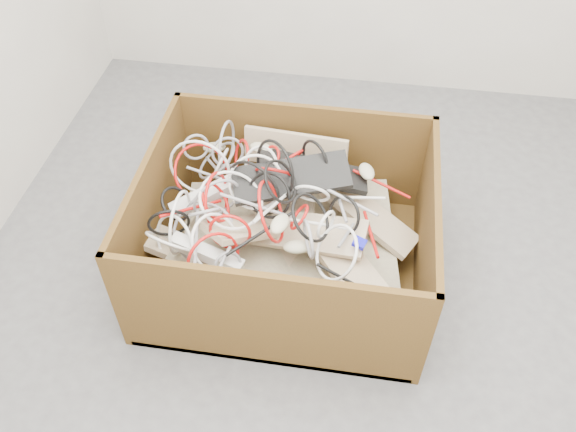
# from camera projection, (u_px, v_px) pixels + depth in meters

# --- Properties ---
(ground) EXTENTS (3.00, 3.00, 0.00)m
(ground) POSITION_uv_depth(u_px,v_px,m) (333.00, 284.00, 2.48)
(ground) COLOR #4B4B4D
(ground) RESTS_ON ground
(cardboard_box) EXTENTS (1.10, 0.91, 0.52)m
(cardboard_box) POSITION_uv_depth(u_px,v_px,m) (284.00, 247.00, 2.44)
(cardboard_box) COLOR #412910
(cardboard_box) RESTS_ON ground
(keyboard_pile) EXTENTS (1.09, 0.81, 0.38)m
(keyboard_pile) POSITION_uv_depth(u_px,v_px,m) (290.00, 216.00, 2.36)
(keyboard_pile) COLOR tan
(keyboard_pile) RESTS_ON cardboard_box
(mice_scatter) EXTENTS (0.76, 0.79, 0.17)m
(mice_scatter) POSITION_uv_depth(u_px,v_px,m) (269.00, 210.00, 2.29)
(mice_scatter) COLOR #BAB795
(mice_scatter) RESTS_ON keyboard_pile
(power_strip_left) EXTENTS (0.29, 0.21, 0.12)m
(power_strip_left) POSITION_uv_depth(u_px,v_px,m) (207.00, 194.00, 2.33)
(power_strip_left) COLOR silver
(power_strip_left) RESTS_ON keyboard_pile
(power_strip_right) EXTENTS (0.28, 0.11, 0.09)m
(power_strip_right) POSITION_uv_depth(u_px,v_px,m) (207.00, 254.00, 2.16)
(power_strip_right) COLOR silver
(power_strip_right) RESTS_ON keyboard_pile
(vga_plug) EXTENTS (0.06, 0.05, 0.03)m
(vga_plug) POSITION_uv_depth(u_px,v_px,m) (359.00, 243.00, 2.16)
(vga_plug) COLOR #0D0DC3
(vga_plug) RESTS_ON keyboard_pile
(cable_tangle) EXTENTS (1.02, 0.79, 0.48)m
(cable_tangle) POSITION_uv_depth(u_px,v_px,m) (239.00, 199.00, 2.26)
(cable_tangle) COLOR silver
(cable_tangle) RESTS_ON keyboard_pile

